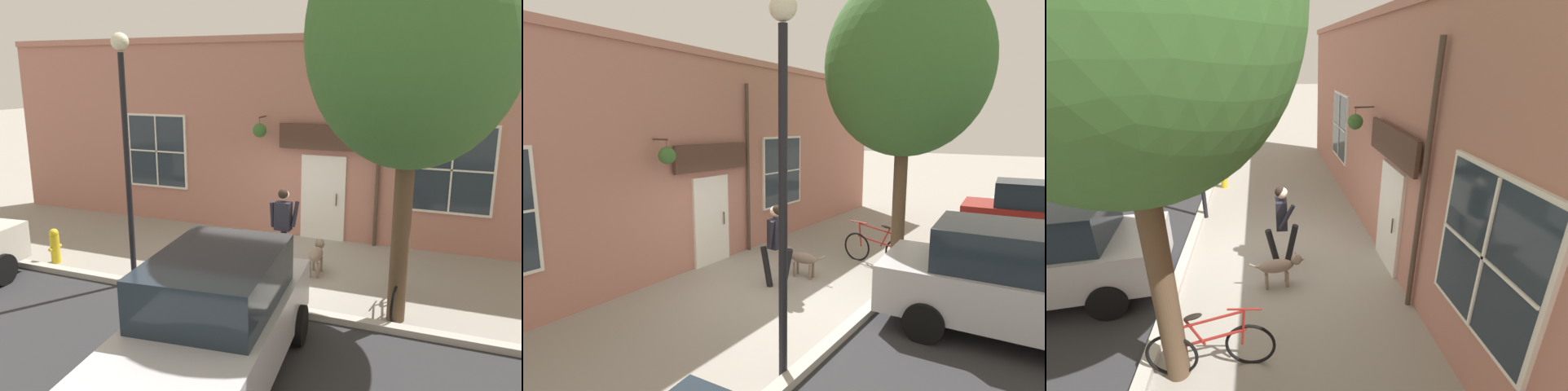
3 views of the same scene
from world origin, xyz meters
TOP-DOWN VIEW (x-y plane):
  - ground_plane at (0.00, 0.00)m, footprint 90.00×90.00m
  - storefront_facade at (-2.34, -0.01)m, footprint 0.95×18.00m
  - pedestrian_walking at (-0.04, 0.09)m, footprint 0.70×0.56m
  - dog_on_leash at (0.06, 0.85)m, footprint 1.05×0.32m
  - street_tree_by_curb at (1.51, 2.65)m, footprint 3.57×3.21m
  - leaning_bicycle at (1.08, 2.62)m, footprint 1.74×0.18m
  - parked_car_mid_block at (4.25, 0.62)m, footprint 4.45×2.26m
  - street_lamp at (1.86, -2.35)m, footprint 0.32×0.32m

SIDE VIEW (x-z plane):
  - ground_plane at x=0.00m, z-range 0.00..0.00m
  - leaning_bicycle at x=1.08m, z-range -0.12..0.88m
  - dog_on_leash at x=0.06m, z-range 0.10..0.76m
  - parked_car_mid_block at x=4.25m, z-range 0.00..1.75m
  - pedestrian_walking at x=-0.04m, z-range 0.17..1.88m
  - storefront_facade at x=-2.34m, z-range 0.00..4.94m
  - street_lamp at x=1.86m, z-range 0.74..5.47m
  - street_tree_by_curb at x=1.51m, z-range 1.15..7.66m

